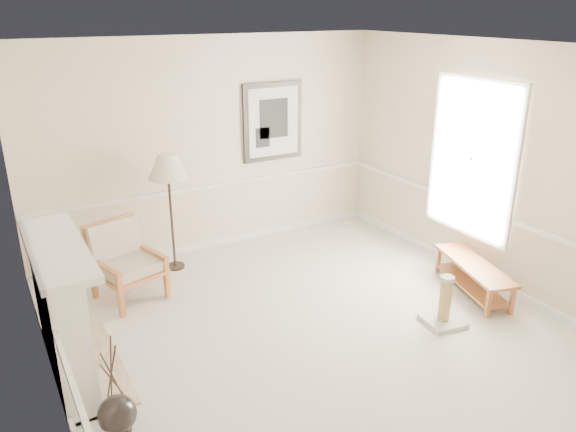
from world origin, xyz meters
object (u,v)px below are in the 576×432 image
object	(u,v)px
armchair	(123,258)
scratching_post	(444,309)
bench	(473,273)
floor_lamp	(168,170)
floor_vase	(117,415)

from	to	relation	value
armchair	scratching_post	bearing A→B (deg)	-56.12
armchair	scratching_post	size ratio (longest dim) A/B	1.61
bench	scratching_post	world-z (taller)	scratching_post
armchair	bench	bearing A→B (deg)	-44.84
floor_lamp	bench	size ratio (longest dim) A/B	1.14
armchair	floor_lamp	bearing A→B (deg)	14.09
armchair	bench	xyz separation A→B (m)	(3.64, -1.97, -0.24)
armchair	floor_lamp	xyz separation A→B (m)	(0.75, 0.44, 0.85)
armchair	bench	size ratio (longest dim) A/B	0.68
floor_vase	bench	size ratio (longest dim) A/B	0.68
floor_vase	scratching_post	size ratio (longest dim) A/B	1.62
bench	scratching_post	distance (m)	0.90
floor_vase	bench	xyz separation A→B (m)	(4.30, 0.30, 0.08)
armchair	bench	distance (m)	4.15
bench	floor_lamp	bearing A→B (deg)	140.21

